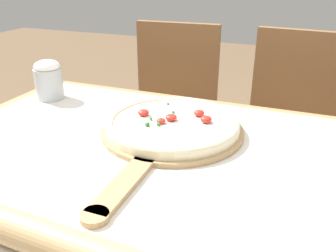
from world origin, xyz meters
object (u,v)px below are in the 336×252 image
(pizza, at_px, (173,123))
(flour_cup, at_px, (49,79))
(chair_right, at_px, (290,128))
(pizza_peel, at_px, (169,134))
(chair_left, at_px, (171,110))

(pizza, bearing_deg, flour_cup, 168.18)
(chair_right, bearing_deg, pizza, -106.16)
(pizza_peel, height_order, chair_left, chair_left)
(pizza_peel, xyz_separation_m, flour_cup, (-0.44, 0.12, 0.06))
(pizza, height_order, flour_cup, flour_cup)
(pizza_peel, relative_size, chair_right, 0.62)
(pizza_peel, distance_m, flour_cup, 0.46)
(pizza, xyz_separation_m, flour_cup, (-0.44, 0.09, 0.04))
(flour_cup, bearing_deg, chair_right, 38.96)
(pizza, distance_m, chair_left, 0.76)
(pizza_peel, height_order, chair_right, chair_right)
(chair_left, height_order, flour_cup, chair_left)
(pizza, relative_size, chair_left, 0.37)
(chair_right, bearing_deg, flour_cup, -135.48)
(pizza, relative_size, chair_right, 0.37)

